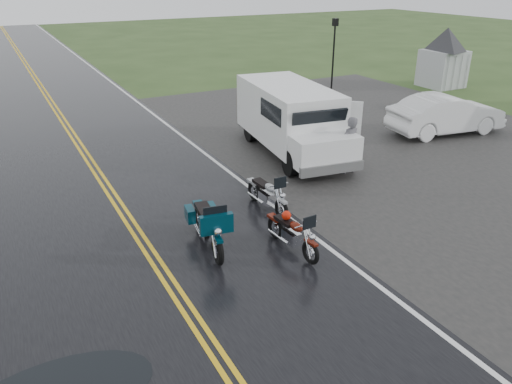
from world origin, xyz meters
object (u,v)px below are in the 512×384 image
at_px(motorcycle_red, 311,244).
at_px(van_white, 291,140).
at_px(motorcycle_teal, 218,239).
at_px(person_at_van, 349,146).
at_px(sedan_white, 446,115).
at_px(lamp_post_far_right, 333,57).
at_px(visitor_center, 446,43).
at_px(motorcycle_silver, 282,202).

xyz_separation_m(motorcycle_red, van_white, (2.40, 4.71, 0.65)).
bearing_deg(motorcycle_teal, person_at_van, 36.46).
height_order(sedan_white, lamp_post_far_right, lamp_post_far_right).
relative_size(visitor_center, lamp_post_far_right, 4.13).
distance_m(motorcycle_silver, sedan_white, 10.39).
distance_m(visitor_center, sedan_white, 9.48).
distance_m(motorcycle_silver, person_at_van, 4.15).
xyz_separation_m(motorcycle_red, motorcycle_silver, (0.52, 2.12, 0.02)).
relative_size(person_at_van, sedan_white, 0.40).
distance_m(person_at_van, lamp_post_far_right, 11.41).
xyz_separation_m(van_white, sedan_white, (7.87, 0.96, -0.44)).
height_order(motorcycle_teal, lamp_post_far_right, lamp_post_far_right).
relative_size(visitor_center, sedan_white, 3.41).
relative_size(van_white, sedan_white, 1.32).
xyz_separation_m(motorcycle_teal, sedan_white, (12.09, 4.72, 0.09)).
relative_size(van_white, person_at_van, 3.33).
relative_size(motorcycle_red, lamp_post_far_right, 0.49).
relative_size(visitor_center, motorcycle_silver, 8.11).
bearing_deg(motorcycle_silver, visitor_center, 29.92).
bearing_deg(sedan_white, motorcycle_silver, 118.48).
height_order(van_white, lamp_post_far_right, lamp_post_far_right).
bearing_deg(person_at_van, motorcycle_teal, 21.94).
xyz_separation_m(motorcycle_silver, sedan_white, (9.76, 3.56, 0.19)).
relative_size(motorcycle_silver, van_white, 0.32).
distance_m(motorcycle_red, lamp_post_far_right, 17.14).
bearing_deg(lamp_post_far_right, motorcycle_red, -127.59).
bearing_deg(visitor_center, motorcycle_teal, -149.19).
xyz_separation_m(motorcycle_silver, lamp_post_far_right, (9.91, 11.42, 1.35)).
xyz_separation_m(visitor_center, person_at_van, (-12.82, -8.12, -1.47)).
distance_m(motorcycle_silver, lamp_post_far_right, 15.18).
bearing_deg(sedan_white, motorcycle_teal, 119.78).
bearing_deg(lamp_post_far_right, person_at_van, -123.37).
bearing_deg(motorcycle_red, motorcycle_silver, 72.51).
bearing_deg(person_at_van, visitor_center, -153.07).
height_order(motorcycle_red, person_at_van, person_at_van).
height_order(van_white, person_at_van, van_white).
bearing_deg(visitor_center, motorcycle_silver, -148.62).
xyz_separation_m(motorcycle_red, person_at_van, (4.17, 4.05, 0.37)).
xyz_separation_m(visitor_center, sedan_white, (-6.71, -6.49, -1.63)).
distance_m(motorcycle_teal, person_at_van, 6.74).
bearing_deg(motorcycle_silver, motorcycle_teal, -154.91).
distance_m(motorcycle_red, sedan_white, 11.74).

